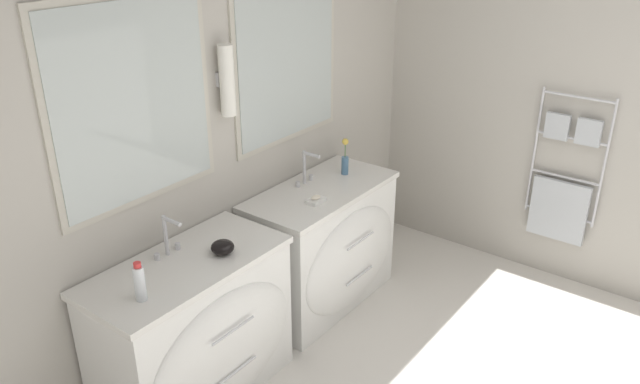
# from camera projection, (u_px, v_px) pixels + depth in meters

# --- Properties ---
(wall_back) EXTENTS (5.38, 0.17, 2.60)m
(wall_back) POSITION_uv_depth(u_px,v_px,m) (222.00, 137.00, 3.64)
(wall_back) COLOR #B2ADA3
(wall_back) RESTS_ON ground_plane
(wall_right) EXTENTS (0.13, 4.15, 2.60)m
(wall_right) POSITION_uv_depth(u_px,v_px,m) (537.00, 101.00, 4.40)
(wall_right) COLOR #B2ADA3
(wall_right) RESTS_ON ground_plane
(vanity_left) EXTENTS (1.11, 0.59, 0.87)m
(vanity_left) POSITION_uv_depth(u_px,v_px,m) (197.00, 332.00, 3.38)
(vanity_left) COLOR white
(vanity_left) RESTS_ON ground_plane
(vanity_right) EXTENTS (1.11, 0.59, 0.87)m
(vanity_right) POSITION_uv_depth(u_px,v_px,m) (325.00, 246.00, 4.23)
(vanity_right) COLOR white
(vanity_right) RESTS_ON ground_plane
(faucet_left) EXTENTS (0.17, 0.14, 0.23)m
(faucet_left) POSITION_uv_depth(u_px,v_px,m) (168.00, 236.00, 3.24)
(faucet_left) COLOR silver
(faucet_left) RESTS_ON vanity_left
(faucet_right) EXTENTS (0.17, 0.14, 0.23)m
(faucet_right) POSITION_uv_depth(u_px,v_px,m) (306.00, 168.00, 4.09)
(faucet_right) COLOR silver
(faucet_right) RESTS_ON vanity_right
(toiletry_bottle) EXTENTS (0.05, 0.05, 0.20)m
(toiletry_bottle) POSITION_uv_depth(u_px,v_px,m) (140.00, 283.00, 2.88)
(toiletry_bottle) COLOR silver
(toiletry_bottle) RESTS_ON vanity_left
(amenity_bowl) EXTENTS (0.13, 0.13, 0.08)m
(amenity_bowl) POSITION_uv_depth(u_px,v_px,m) (223.00, 247.00, 3.30)
(amenity_bowl) COLOR black
(amenity_bowl) RESTS_ON vanity_left
(flower_vase) EXTENTS (0.05, 0.05, 0.26)m
(flower_vase) POSITION_uv_depth(u_px,v_px,m) (345.00, 160.00, 4.25)
(flower_vase) COLOR teal
(flower_vase) RESTS_ON vanity_right
(soap_dish) EXTENTS (0.12, 0.08, 0.04)m
(soap_dish) POSITION_uv_depth(u_px,v_px,m) (316.00, 200.00, 3.88)
(soap_dish) COLOR white
(soap_dish) RESTS_ON vanity_right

